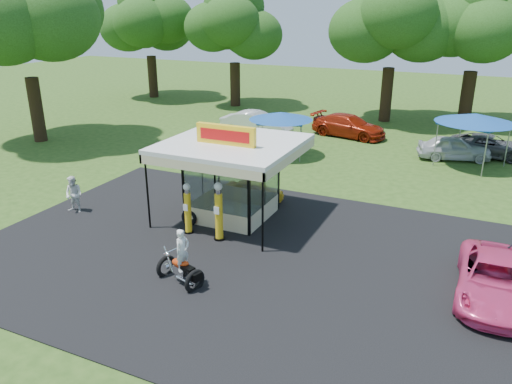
% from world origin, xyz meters
% --- Properties ---
extents(ground, '(120.00, 120.00, 0.00)m').
position_xyz_m(ground, '(0.00, 0.00, 0.00)').
color(ground, '#2A4A17').
rests_on(ground, ground).
extents(asphalt_apron, '(20.00, 14.00, 0.04)m').
position_xyz_m(asphalt_apron, '(0.00, 2.00, 0.02)').
color(asphalt_apron, black).
rests_on(asphalt_apron, ground).
extents(gas_station_kiosk, '(5.40, 5.40, 4.18)m').
position_xyz_m(gas_station_kiosk, '(-2.00, 4.99, 1.78)').
color(gas_station_kiosk, white).
rests_on(gas_station_kiosk, ground).
extents(gas_pump_left, '(0.40, 0.40, 2.15)m').
position_xyz_m(gas_pump_left, '(-2.84, 2.72, 1.03)').
color(gas_pump_left, black).
rests_on(gas_pump_left, ground).
extents(gas_pump_right, '(0.45, 0.45, 2.41)m').
position_xyz_m(gas_pump_right, '(-1.41, 2.69, 1.15)').
color(gas_pump_right, black).
rests_on(gas_pump_right, ground).
extents(motorcycle, '(1.82, 1.25, 2.06)m').
position_xyz_m(motorcycle, '(-0.93, -0.72, 0.80)').
color(motorcycle, black).
rests_on(motorcycle, ground).
extents(spare_tires, '(0.81, 0.54, 0.67)m').
position_xyz_m(spare_tires, '(-3.27, 3.45, 0.32)').
color(spare_tires, black).
rests_on(spare_tires, ground).
extents(kiosk_car, '(2.82, 1.13, 0.96)m').
position_xyz_m(kiosk_car, '(-2.00, 7.20, 0.48)').
color(kiosk_car, yellow).
rests_on(kiosk_car, ground).
extents(pink_sedan, '(2.31, 4.83, 1.33)m').
position_xyz_m(pink_sedan, '(8.41, 2.66, 0.67)').
color(pink_sedan, '#E83F7D').
rests_on(pink_sedan, ground).
extents(spectator_west, '(0.87, 0.71, 1.67)m').
position_xyz_m(spectator_west, '(-8.61, 2.49, 0.84)').
color(spectator_west, white).
rests_on(spectator_west, ground).
extents(bg_car_a, '(5.09, 1.82, 1.67)m').
position_xyz_m(bg_car_a, '(-7.17, 18.64, 0.84)').
color(bg_car_a, silver).
rests_on(bg_car_a, ground).
extents(bg_car_b, '(5.61, 3.19, 1.53)m').
position_xyz_m(bg_car_b, '(-1.15, 21.05, 0.77)').
color(bg_car_b, '#98200B').
rests_on(bg_car_b, ground).
extents(bg_car_c, '(4.47, 2.75, 1.42)m').
position_xyz_m(bg_car_c, '(6.02, 18.21, 0.71)').
color(bg_car_c, silver).
rests_on(bg_car_c, ground).
extents(bg_car_d, '(4.91, 2.57, 1.32)m').
position_xyz_m(bg_car_d, '(7.92, 19.80, 0.66)').
color(bg_car_d, '#545356').
rests_on(bg_car_d, ground).
extents(tent_west, '(3.85, 3.85, 2.69)m').
position_xyz_m(tent_west, '(-3.72, 14.68, 2.43)').
color(tent_west, gray).
rests_on(tent_west, ground).
extents(tent_east, '(4.36, 4.36, 3.05)m').
position_xyz_m(tent_east, '(6.94, 17.22, 2.76)').
color(tent_east, gray).
rests_on(tent_east, ground).
extents(oak_far_a, '(9.49, 9.49, 11.25)m').
position_xyz_m(oak_far_a, '(-23.18, 28.69, 7.16)').
color(oak_far_a, black).
rests_on(oak_far_a, ground).
extents(oak_far_b, '(8.94, 8.94, 10.66)m').
position_xyz_m(oak_far_b, '(-13.62, 28.01, 6.80)').
color(oak_far_b, black).
rests_on(oak_far_b, ground).
extents(oak_far_c, '(9.99, 9.99, 11.77)m').
position_xyz_m(oak_far_c, '(0.14, 27.25, 7.47)').
color(oak_far_c, black).
rests_on(oak_far_c, ground).
extents(oak_far_d, '(9.29, 9.29, 11.06)m').
position_xyz_m(oak_far_d, '(5.95, 29.11, 7.05)').
color(oak_far_d, black).
rests_on(oak_far_d, ground).
extents(oak_near, '(10.94, 10.94, 12.60)m').
position_xyz_m(oak_near, '(-19.90, 11.10, 7.89)').
color(oak_near, black).
rests_on(oak_near, ground).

